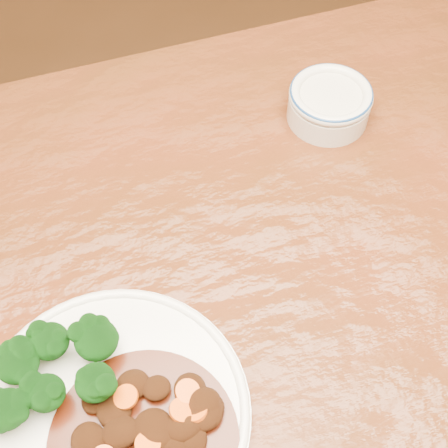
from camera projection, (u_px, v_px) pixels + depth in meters
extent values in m
cube|color=#5A220F|center=(267.00, 308.00, 0.72)|extent=(1.54, 0.97, 0.04)
cylinder|color=white|center=(112.00, 415.00, 0.63)|extent=(0.28, 0.28, 0.01)
torus|color=white|center=(111.00, 413.00, 0.62)|extent=(0.28, 0.28, 0.01)
cylinder|color=#7FA153|center=(11.00, 415.00, 0.61)|extent=(0.01, 0.01, 0.02)
ellipsoid|color=black|center=(5.00, 409.00, 0.60)|extent=(0.03, 0.03, 0.03)
cylinder|color=#7FA153|center=(99.00, 390.00, 0.63)|extent=(0.01, 0.01, 0.02)
ellipsoid|color=black|center=(95.00, 382.00, 0.61)|extent=(0.04, 0.04, 0.03)
cylinder|color=#7FA153|center=(54.00, 349.00, 0.65)|extent=(0.01, 0.01, 0.02)
ellipsoid|color=black|center=(50.00, 341.00, 0.63)|extent=(0.04, 0.04, 0.03)
cylinder|color=#7FA153|center=(23.00, 371.00, 0.64)|extent=(0.01, 0.01, 0.02)
ellipsoid|color=black|center=(17.00, 363.00, 0.62)|extent=(0.04, 0.04, 0.04)
cylinder|color=#7FA153|center=(100.00, 349.00, 0.65)|extent=(0.01, 0.01, 0.02)
ellipsoid|color=black|center=(96.00, 340.00, 0.63)|extent=(0.05, 0.05, 0.04)
cylinder|color=#7FA153|center=(51.00, 400.00, 0.62)|extent=(0.01, 0.01, 0.02)
ellipsoid|color=black|center=(46.00, 393.00, 0.60)|extent=(0.04, 0.04, 0.03)
cylinder|color=#7FA153|center=(13.00, 416.00, 0.61)|extent=(0.01, 0.01, 0.02)
ellipsoid|color=black|center=(6.00, 409.00, 0.59)|extent=(0.04, 0.04, 0.03)
cylinder|color=#451107|center=(144.00, 441.00, 0.60)|extent=(0.19, 0.19, 0.00)
ellipsoid|color=black|center=(182.00, 427.00, 0.60)|extent=(0.04, 0.03, 0.02)
ellipsoid|color=black|center=(93.00, 401.00, 0.62)|extent=(0.02, 0.03, 0.01)
ellipsoid|color=black|center=(133.00, 384.00, 0.63)|extent=(0.03, 0.03, 0.02)
ellipsoid|color=black|center=(190.00, 390.00, 0.62)|extent=(0.03, 0.04, 0.02)
ellipsoid|color=black|center=(114.00, 410.00, 0.61)|extent=(0.04, 0.04, 0.02)
ellipsoid|color=black|center=(173.00, 446.00, 0.59)|extent=(0.03, 0.02, 0.01)
ellipsoid|color=black|center=(194.00, 412.00, 0.61)|extent=(0.03, 0.03, 0.02)
ellipsoid|color=black|center=(156.00, 388.00, 0.62)|extent=(0.03, 0.03, 0.01)
ellipsoid|color=black|center=(121.00, 432.00, 0.60)|extent=(0.04, 0.03, 0.02)
ellipsoid|color=black|center=(153.00, 427.00, 0.60)|extent=(0.04, 0.04, 0.02)
ellipsoid|color=black|center=(203.00, 403.00, 0.61)|extent=(0.04, 0.03, 0.02)
ellipsoid|color=black|center=(157.00, 433.00, 0.60)|extent=(0.02, 0.02, 0.01)
ellipsoid|color=black|center=(156.00, 433.00, 0.60)|extent=(0.04, 0.04, 0.02)
ellipsoid|color=black|center=(88.00, 440.00, 0.60)|extent=(0.03, 0.03, 0.02)
ellipsoid|color=black|center=(203.00, 413.00, 0.61)|extent=(0.04, 0.04, 0.02)
ellipsoid|color=black|center=(206.00, 408.00, 0.61)|extent=(0.04, 0.03, 0.02)
ellipsoid|color=black|center=(191.00, 438.00, 0.60)|extent=(0.03, 0.03, 0.02)
cylinder|color=#E4500C|center=(187.00, 391.00, 0.61)|extent=(0.03, 0.03, 0.01)
cylinder|color=#E4500C|center=(196.00, 411.00, 0.61)|extent=(0.03, 0.03, 0.02)
cylinder|color=#E4500C|center=(126.00, 397.00, 0.61)|extent=(0.03, 0.03, 0.01)
cylinder|color=#E4500C|center=(148.00, 444.00, 0.59)|extent=(0.03, 0.03, 0.01)
cylinder|color=#E4500C|center=(182.00, 410.00, 0.60)|extent=(0.03, 0.03, 0.01)
cylinder|color=beige|center=(328.00, 108.00, 0.85)|extent=(0.11, 0.11, 0.04)
cylinder|color=beige|center=(331.00, 96.00, 0.83)|extent=(0.09, 0.09, 0.01)
torus|color=beige|center=(331.00, 94.00, 0.83)|extent=(0.11, 0.11, 0.01)
torus|color=navy|center=(332.00, 92.00, 0.83)|extent=(0.11, 0.11, 0.01)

